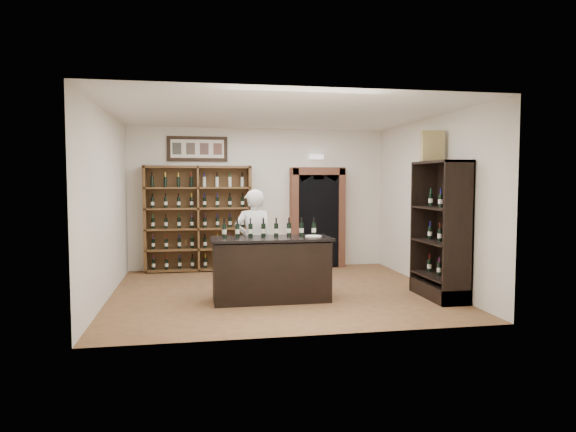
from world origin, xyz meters
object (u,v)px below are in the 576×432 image
object	(u,v)px
wine_shelf	(198,218)
shopkeeper	(253,241)
side_cabinet	(442,251)
tasting_counter	(271,269)
wine_crate	(432,146)
counter_bottle_0	(224,231)

from	to	relation	value
wine_shelf	shopkeeper	size ratio (longest dim) A/B	1.26
side_cabinet	shopkeeper	size ratio (longest dim) A/B	1.26
tasting_counter	wine_crate	world-z (taller)	wine_crate
tasting_counter	counter_bottle_0	xyz separation A→B (m)	(-0.72, 0.13, 0.61)
tasting_counter	counter_bottle_0	world-z (taller)	counter_bottle_0
shopkeeper	tasting_counter	bearing A→B (deg)	105.15
side_cabinet	counter_bottle_0	bearing A→B (deg)	172.85
counter_bottle_0	shopkeeper	world-z (taller)	shopkeeper
shopkeeper	wine_shelf	bearing A→B (deg)	-73.09
wine_crate	tasting_counter	bearing A→B (deg)	-170.63
counter_bottle_0	shopkeeper	size ratio (longest dim) A/B	0.17
counter_bottle_0	wine_crate	xyz separation A→B (m)	(3.43, -0.07, 1.35)
side_cabinet	wine_crate	distance (m)	1.74
wine_shelf	wine_crate	world-z (taller)	wine_crate
shopkeeper	counter_bottle_0	bearing A→B (deg)	38.46
side_cabinet	shopkeeper	xyz separation A→B (m)	(-2.93, 0.90, 0.12)
wine_crate	side_cabinet	bearing A→B (deg)	-78.90
shopkeeper	side_cabinet	bearing A→B (deg)	158.94
side_cabinet	shopkeeper	distance (m)	3.07
counter_bottle_0	shopkeeper	distance (m)	0.73
tasting_counter	side_cabinet	size ratio (longest dim) A/B	0.85
wine_shelf	side_cabinet	size ratio (longest dim) A/B	1.00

